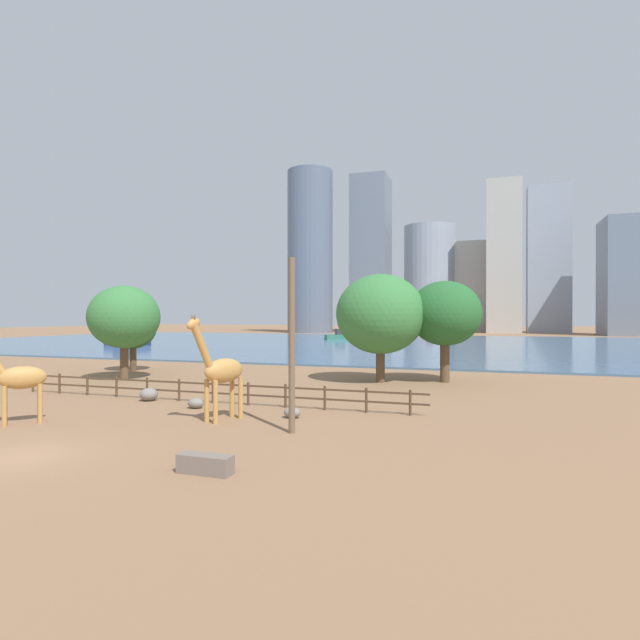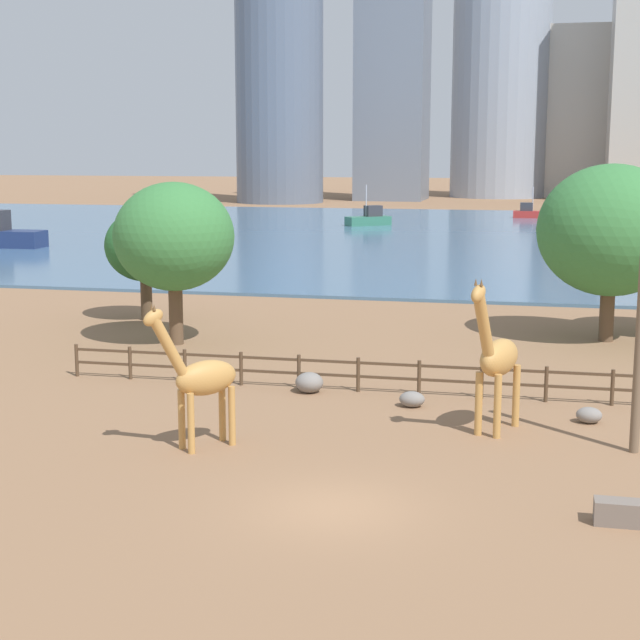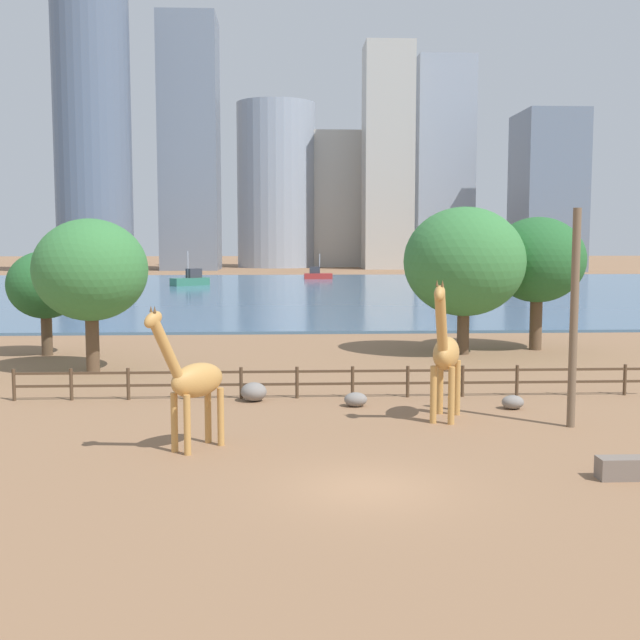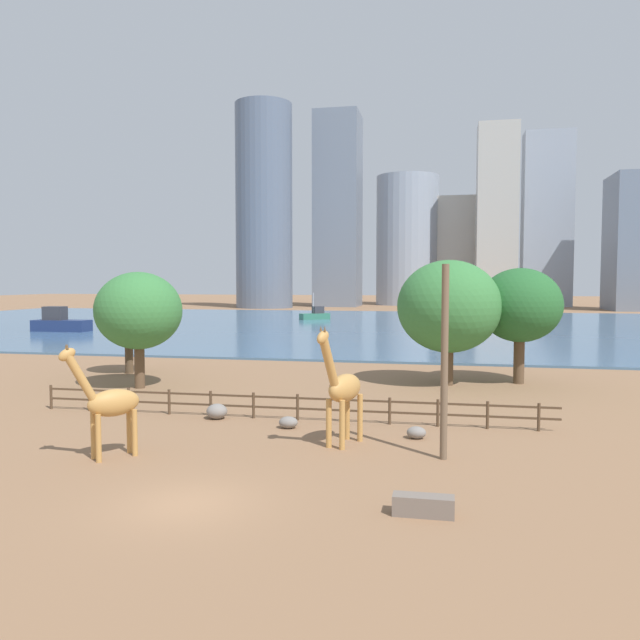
% 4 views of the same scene
% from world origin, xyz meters
% --- Properties ---
extents(ground_plane, '(400.00, 400.00, 0.00)m').
position_xyz_m(ground_plane, '(0.00, 80.00, 0.00)').
color(ground_plane, '#8C6647').
extents(harbor_water, '(180.00, 86.00, 0.20)m').
position_xyz_m(harbor_water, '(0.00, 77.00, 0.10)').
color(harbor_water, '#476B8C').
rests_on(harbor_water, ground).
extents(giraffe_tall, '(1.73, 3.38, 5.13)m').
position_xyz_m(giraffe_tall, '(3.62, 7.79, 2.41)').
color(giraffe_tall, '#C18C47').
rests_on(giraffe_tall, ground).
extents(giraffe_companion, '(2.45, 2.74, 4.58)m').
position_xyz_m(giraffe_companion, '(-4.95, 4.10, 2.17)').
color(giraffe_companion, '#C18C47').
rests_on(giraffe_companion, ground).
extents(utility_pole, '(0.28, 0.28, 7.54)m').
position_xyz_m(utility_pole, '(7.79, 6.54, 3.77)').
color(utility_pole, brown).
rests_on(utility_pole, ground).
extents(boulder_near_fence, '(0.85, 0.71, 0.53)m').
position_xyz_m(boulder_near_fence, '(6.62, 9.52, 0.27)').
color(boulder_near_fence, gray).
rests_on(boulder_near_fence, ground).
extents(boulder_by_pole, '(0.90, 0.74, 0.55)m').
position_xyz_m(boulder_by_pole, '(0.64, 10.26, 0.28)').
color(boulder_by_pole, gray).
rests_on(boulder_by_pole, ground).
extents(boulder_small, '(1.04, 1.02, 0.76)m').
position_xyz_m(boulder_small, '(-3.36, 11.48, 0.38)').
color(boulder_small, gray).
rests_on(boulder_small, ground).
extents(feeding_trough, '(1.80, 0.60, 0.60)m').
position_xyz_m(feeding_trough, '(7.24, 0.50, 0.30)').
color(feeding_trough, '#72665B').
rests_on(feeding_trough, ground).
extents(enclosure_fence, '(26.12, 0.14, 1.30)m').
position_xyz_m(enclosure_fence, '(-0.20, 12.00, 0.76)').
color(enclosure_fence, '#4C3826').
rests_on(enclosure_fence, ground).
extents(tree_left_large, '(4.17, 4.17, 5.83)m').
position_xyz_m(tree_left_large, '(-15.36, 24.81, 3.91)').
color(tree_left_large, brown).
rests_on(tree_left_large, ground).
extents(tree_center_broad, '(5.51, 5.51, 7.48)m').
position_xyz_m(tree_center_broad, '(-11.48, 19.02, 4.97)').
color(tree_center_broad, brown).
rests_on(tree_center_broad, ground).
extents(tree_right_tall, '(5.51, 5.51, 7.76)m').
position_xyz_m(tree_right_tall, '(12.67, 25.76, 5.24)').
color(tree_right_tall, brown).
rests_on(tree_right_tall, ground).
extents(tree_left_small, '(6.79, 6.79, 8.28)m').
position_xyz_m(tree_left_small, '(8.00, 24.17, 5.21)').
color(tree_left_small, brown).
rests_on(tree_left_small, ground).
extents(boat_ferry, '(5.22, 4.63, 4.65)m').
position_xyz_m(boat_ferry, '(-14.52, 88.38, 0.98)').
color(boat_ferry, '#337259').
rests_on(boat_ferry, harbor_water).
extents(boat_sailboat, '(4.41, 1.66, 3.95)m').
position_xyz_m(boat_sailboat, '(3.34, 105.15, 0.86)').
color(boat_sailboat, '#B22D28').
rests_on(boat_sailboat, harbor_water).
extents(skyline_tower_needle, '(12.00, 15.26, 31.53)m').
position_xyz_m(skyline_tower_needle, '(51.16, 140.04, 15.76)').
color(skyline_tower_needle, slate).
rests_on(skyline_tower_needle, ground).
extents(skyline_block_central, '(17.70, 17.70, 36.69)m').
position_xyz_m(skyline_block_central, '(-3.42, 163.63, 18.35)').
color(skyline_block_central, '#939EAD').
rests_on(skyline_block_central, ground).
extents(skyline_tower_glass, '(14.46, 14.46, 51.53)m').
position_xyz_m(skyline_tower_glass, '(-38.09, 136.61, 25.76)').
color(skyline_tower_glass, slate).
rests_on(skyline_tower_glass, ground).
extents(skyline_block_left, '(11.75, 12.65, 51.61)m').
position_xyz_m(skyline_block_left, '(-21.18, 149.63, 25.80)').
color(skyline_block_left, slate).
rests_on(skyline_block_left, ground).
extents(skyline_block_right, '(17.88, 9.11, 30.74)m').
position_xyz_m(skyline_block_right, '(10.67, 165.83, 15.37)').
color(skyline_block_right, '#B7B2A8').
rests_on(skyline_block_right, ground).
extents(skyline_tower_short, '(10.31, 9.57, 47.35)m').
position_xyz_m(skyline_tower_short, '(20.45, 152.30, 23.67)').
color(skyline_tower_short, '#B7B2A8').
rests_on(skyline_tower_short, ground).
extents(skyline_block_wide, '(12.58, 8.20, 46.23)m').
position_xyz_m(skyline_block_wide, '(33.89, 158.71, 23.11)').
color(skyline_block_wide, '#939EAD').
rests_on(skyline_block_wide, ground).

